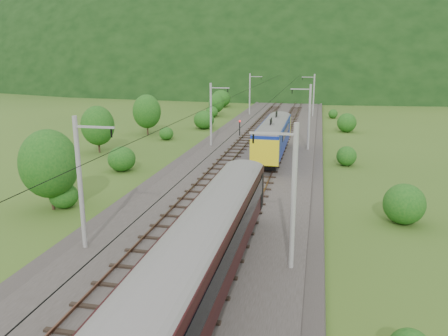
# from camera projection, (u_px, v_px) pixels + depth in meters

# --- Properties ---
(ground) EXTENTS (600.00, 600.00, 0.00)m
(ground) POSITION_uv_depth(u_px,v_px,m) (183.00, 261.00, 25.36)
(ground) COLOR #305219
(ground) RESTS_ON ground
(railbed) EXTENTS (14.00, 220.00, 0.30)m
(railbed) POSITION_uv_depth(u_px,v_px,m) (221.00, 204.00, 34.79)
(railbed) COLOR #38332D
(railbed) RESTS_ON ground
(track_left) EXTENTS (2.40, 220.00, 0.27)m
(track_left) POSITION_uv_depth(u_px,v_px,m) (192.00, 199.00, 35.23)
(track_left) COLOR #523123
(track_left) RESTS_ON railbed
(track_right) EXTENTS (2.40, 220.00, 0.27)m
(track_right) POSITION_uv_depth(u_px,v_px,m) (250.00, 203.00, 34.24)
(track_right) COLOR #523123
(track_right) RESTS_ON railbed
(catenary_left) EXTENTS (2.54, 192.28, 8.00)m
(catenary_left) POSITION_uv_depth(u_px,v_px,m) (211.00, 113.00, 55.79)
(catenary_left) COLOR gray
(catenary_left) RESTS_ON railbed
(catenary_right) EXTENTS (2.54, 192.28, 8.00)m
(catenary_right) POSITION_uv_depth(u_px,v_px,m) (309.00, 116.00, 53.28)
(catenary_right) COLOR gray
(catenary_right) RESTS_ON railbed
(overhead_wires) EXTENTS (4.83, 198.00, 0.03)m
(overhead_wires) POSITION_uv_depth(u_px,v_px,m) (220.00, 117.00, 33.06)
(overhead_wires) COLOR black
(overhead_wires) RESTS_ON ground
(mountain_main) EXTENTS (504.00, 360.00, 244.00)m
(mountain_main) POSITION_uv_depth(u_px,v_px,m) (308.00, 75.00, 271.51)
(mountain_main) COLOR black
(mountain_main) RESTS_ON ground
(mountain_ridge) EXTENTS (336.00, 280.00, 132.00)m
(mountain_ridge) POSITION_uv_depth(u_px,v_px,m) (151.00, 72.00, 333.95)
(mountain_ridge) COLOR black
(mountain_ridge) RESTS_ON ground
(hazard_post_near) EXTENTS (0.15, 0.15, 1.37)m
(hazard_post_near) POSITION_uv_depth(u_px,v_px,m) (273.00, 116.00, 79.26)
(hazard_post_near) COLOR red
(hazard_post_near) RESTS_ON railbed
(hazard_post_far) EXTENTS (0.14, 0.14, 1.34)m
(hazard_post_far) POSITION_uv_depth(u_px,v_px,m) (263.00, 136.00, 59.35)
(hazard_post_far) COLOR red
(hazard_post_far) RESTS_ON railbed
(signal) EXTENTS (0.25, 0.25, 2.24)m
(signal) POSITION_uv_depth(u_px,v_px,m) (240.00, 127.00, 63.49)
(signal) COLOR black
(signal) RESTS_ON railbed
(vegetation_left) EXTENTS (11.85, 143.48, 6.30)m
(vegetation_left) POSITION_uv_depth(u_px,v_px,m) (102.00, 145.00, 45.33)
(vegetation_left) COLOR #154C14
(vegetation_left) RESTS_ON ground
(vegetation_right) EXTENTS (5.80, 107.49, 2.67)m
(vegetation_right) POSITION_uv_depth(u_px,v_px,m) (372.00, 190.00, 34.90)
(vegetation_right) COLOR #154C14
(vegetation_right) RESTS_ON ground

